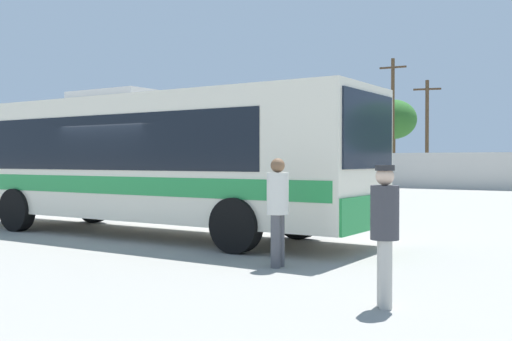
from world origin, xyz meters
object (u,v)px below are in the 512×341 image
(coach_bus_cream_green, at_px, (140,157))
(parked_car_second_dark_blue, at_px, (281,175))
(passenger_waiting_on_apron, at_px, (385,227))
(roadside_tree_left, at_px, (285,138))
(parked_car_leftmost_silver, at_px, (207,174))
(attendant_by_bus_door, at_px, (278,206))
(utility_pole_far, at_px, (427,131))
(utility_pole_near, at_px, (393,120))
(roadside_tree_midleft, at_px, (393,120))

(coach_bus_cream_green, relative_size, parked_car_second_dark_blue, 2.44)
(passenger_waiting_on_apron, distance_m, roadside_tree_left, 41.64)
(passenger_waiting_on_apron, relative_size, parked_car_leftmost_silver, 0.37)
(parked_car_leftmost_silver, bearing_deg, attendant_by_bus_door, -50.12)
(parked_car_second_dark_blue, bearing_deg, passenger_waiting_on_apron, -56.93)
(parked_car_leftmost_silver, xyz_separation_m, utility_pole_far, (13.02, 7.08, 2.93))
(parked_car_second_dark_blue, distance_m, utility_pole_far, 10.36)
(coach_bus_cream_green, xyz_separation_m, parked_car_second_dark_blue, (-9.87, 22.94, -1.03))
(roadside_tree_left, bearing_deg, parked_car_leftmost_silver, -95.10)
(attendant_by_bus_door, xyz_separation_m, parked_car_leftmost_silver, (-20.45, 24.47, -0.21))
(parked_car_leftmost_silver, bearing_deg, utility_pole_far, 28.55)
(utility_pole_near, bearing_deg, parked_car_second_dark_blue, -133.57)
(attendant_by_bus_door, bearing_deg, passenger_waiting_on_apron, -33.44)
(coach_bus_cream_green, height_order, roadside_tree_left, roadside_tree_left)
(parked_car_leftmost_silver, bearing_deg, roadside_tree_midleft, 41.11)
(attendant_by_bus_door, relative_size, utility_pole_near, 0.21)
(utility_pole_far, xyz_separation_m, roadside_tree_left, (-12.20, 2.05, -0.15))
(utility_pole_near, bearing_deg, coach_bus_cream_green, -81.10)
(attendant_by_bus_door, height_order, roadside_tree_left, roadside_tree_left)
(attendant_by_bus_door, bearing_deg, utility_pole_far, 103.26)
(attendant_by_bus_door, relative_size, utility_pole_far, 0.25)
(parked_car_second_dark_blue, bearing_deg, coach_bus_cream_green, -66.73)
(passenger_waiting_on_apron, bearing_deg, coach_bus_cream_green, 153.98)
(utility_pole_far, height_order, roadside_tree_midleft, utility_pole_far)
(attendant_by_bus_door, distance_m, parked_car_second_dark_blue, 29.04)
(parked_car_leftmost_silver, height_order, utility_pole_far, utility_pole_far)
(utility_pole_far, bearing_deg, roadside_tree_midleft, 150.46)
(coach_bus_cream_green, distance_m, parked_car_leftmost_silver, 27.28)
(parked_car_second_dark_blue, distance_m, roadside_tree_left, 10.26)
(roadside_tree_left, distance_m, roadside_tree_midleft, 9.30)
(attendant_by_bus_door, bearing_deg, roadside_tree_midleft, 107.38)
(parked_car_leftmost_silver, relative_size, utility_pole_near, 0.52)
(passenger_waiting_on_apron, relative_size, roadside_tree_midleft, 0.27)
(passenger_waiting_on_apron, relative_size, parked_car_second_dark_blue, 0.37)
(coach_bus_cream_green, distance_m, parked_car_second_dark_blue, 24.99)
(coach_bus_cream_green, bearing_deg, roadside_tree_midleft, 99.84)
(coach_bus_cream_green, height_order, utility_pole_far, utility_pole_far)
(attendant_by_bus_door, height_order, utility_pole_far, utility_pole_far)
(parked_car_leftmost_silver, bearing_deg, passenger_waiting_on_apron, -48.73)
(parked_car_leftmost_silver, xyz_separation_m, roadside_tree_left, (0.81, 9.13, 2.78))
(utility_pole_far, bearing_deg, roadside_tree_left, 170.48)
(parked_car_second_dark_blue, relative_size, utility_pole_near, 0.53)
(roadside_tree_midleft, bearing_deg, utility_pole_far, -29.54)
(parked_car_leftmost_silver, height_order, roadside_tree_left, roadside_tree_left)
(attendant_by_bus_door, bearing_deg, coach_bus_cream_green, 158.00)
(roadside_tree_midleft, bearing_deg, parked_car_leftmost_silver, -138.89)
(parked_car_leftmost_silver, height_order, utility_pole_near, utility_pole_near)
(parked_car_second_dark_blue, height_order, utility_pole_near, utility_pole_near)
(passenger_waiting_on_apron, relative_size, roadside_tree_left, 0.33)
(attendant_by_bus_door, relative_size, roadside_tree_left, 0.35)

